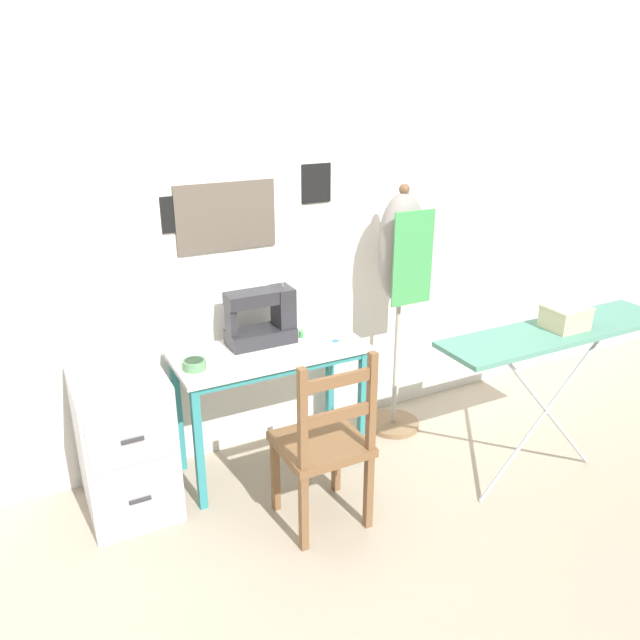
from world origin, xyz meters
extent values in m
plane|color=tan|center=(0.00, 0.00, 0.00)|extent=(14.00, 14.00, 0.00)
cube|color=silver|center=(0.00, 0.52, 1.27)|extent=(10.00, 0.05, 2.55)
cube|color=brown|center=(-0.11, 0.49, 1.36)|extent=(0.53, 0.02, 0.35)
cube|color=black|center=(-0.34, 0.49, 1.39)|extent=(0.20, 0.01, 0.18)
cube|color=black|center=(0.41, 0.49, 1.49)|extent=(0.17, 0.01, 0.21)
cube|color=silver|center=(0.00, 0.23, 0.69)|extent=(1.00, 0.46, 0.02)
cube|color=teal|center=(0.00, 0.04, 0.66)|extent=(0.92, 0.03, 0.04)
cube|color=teal|center=(-0.46, 0.04, 0.34)|extent=(0.04, 0.04, 0.68)
cube|color=teal|center=(0.46, 0.04, 0.34)|extent=(0.04, 0.04, 0.68)
cube|color=teal|center=(-0.46, 0.42, 0.34)|extent=(0.04, 0.04, 0.68)
cube|color=teal|center=(0.46, 0.42, 0.34)|extent=(0.04, 0.04, 0.68)
cube|color=#28282D|center=(-0.01, 0.32, 0.74)|extent=(0.36, 0.17, 0.08)
cube|color=#28282D|center=(0.13, 0.32, 0.89)|extent=(0.09, 0.15, 0.21)
cube|color=#28282D|center=(-0.03, 0.32, 0.96)|extent=(0.31, 0.13, 0.07)
cube|color=#28282D|center=(-0.17, 0.32, 0.85)|extent=(0.04, 0.10, 0.14)
cylinder|color=#B22D2D|center=(0.18, 0.32, 0.89)|extent=(0.02, 0.06, 0.06)
cylinder|color=#99999E|center=(0.13, 0.32, 1.01)|extent=(0.01, 0.01, 0.02)
cylinder|color=#56895B|center=(-0.41, 0.18, 0.73)|extent=(0.11, 0.11, 0.05)
cylinder|color=#2F4B32|center=(-0.41, 0.18, 0.75)|extent=(0.09, 0.09, 0.01)
cube|color=silver|center=(0.42, 0.13, 0.70)|extent=(0.10, 0.06, 0.00)
cube|color=silver|center=(0.41, 0.12, 0.70)|extent=(0.09, 0.08, 0.00)
torus|color=#2870B7|center=(0.35, 0.16, 0.70)|extent=(0.03, 0.03, 0.01)
torus|color=#2870B7|center=(0.36, 0.16, 0.70)|extent=(0.03, 0.03, 0.01)
cylinder|color=green|center=(0.21, 0.29, 0.72)|extent=(0.03, 0.03, 0.04)
cylinder|color=beige|center=(0.21, 0.29, 0.74)|extent=(0.03, 0.03, 0.00)
cylinder|color=beige|center=(0.21, 0.29, 0.70)|extent=(0.03, 0.03, 0.00)
cube|color=brown|center=(0.03, -0.30, 0.42)|extent=(0.40, 0.38, 0.04)
cube|color=brown|center=(-0.14, -0.14, 0.20)|extent=(0.04, 0.04, 0.40)
cube|color=brown|center=(0.20, -0.14, 0.20)|extent=(0.04, 0.04, 0.40)
cube|color=brown|center=(-0.14, -0.46, 0.20)|extent=(0.04, 0.04, 0.40)
cube|color=brown|center=(0.20, -0.46, 0.20)|extent=(0.04, 0.04, 0.40)
cube|color=brown|center=(-0.14, -0.46, 0.68)|extent=(0.04, 0.04, 0.48)
cube|color=brown|center=(0.20, -0.46, 0.68)|extent=(0.04, 0.04, 0.48)
cube|color=brown|center=(0.03, -0.46, 0.82)|extent=(0.34, 0.02, 0.06)
cube|color=brown|center=(0.03, -0.46, 0.65)|extent=(0.34, 0.02, 0.06)
cube|color=#B7B7BC|center=(-0.77, 0.21, 0.36)|extent=(0.42, 0.48, 0.73)
cube|color=#A8A8AD|center=(-0.77, -0.03, 0.52)|extent=(0.38, 0.01, 0.26)
cube|color=#333338|center=(-0.77, -0.04, 0.52)|extent=(0.10, 0.01, 0.02)
cube|color=#A8A8AD|center=(-0.77, -0.03, 0.20)|extent=(0.38, 0.01, 0.26)
cube|color=#333338|center=(-0.77, -0.04, 0.20)|extent=(0.10, 0.01, 0.02)
cylinder|color=#846647|center=(0.82, 0.26, 0.01)|extent=(0.32, 0.32, 0.03)
cylinder|color=#ADA89E|center=(0.82, 0.26, 0.47)|extent=(0.03, 0.03, 0.89)
ellipsoid|color=gray|center=(0.82, 0.26, 1.13)|extent=(0.30, 0.22, 0.62)
sphere|color=brown|center=(0.82, 0.26, 1.46)|extent=(0.06, 0.06, 0.06)
cube|color=#3D934C|center=(0.82, 0.15, 1.10)|extent=(0.25, 0.01, 0.52)
cube|color=#518E7A|center=(1.20, -0.56, 0.87)|extent=(1.29, 0.31, 0.02)
cylinder|color=#B7B7BC|center=(1.20, -0.56, 0.43)|extent=(0.79, 0.02, 0.87)
cylinder|color=#B7B7BC|center=(1.20, -0.56, 0.43)|extent=(0.79, 0.02, 0.87)
cube|color=beige|center=(1.23, -0.57, 0.93)|extent=(0.19, 0.17, 0.11)
cube|color=beige|center=(1.23, -0.57, 0.99)|extent=(0.20, 0.18, 0.01)
camera|label=1|loc=(-1.12, -2.53, 2.02)|focal=35.00mm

